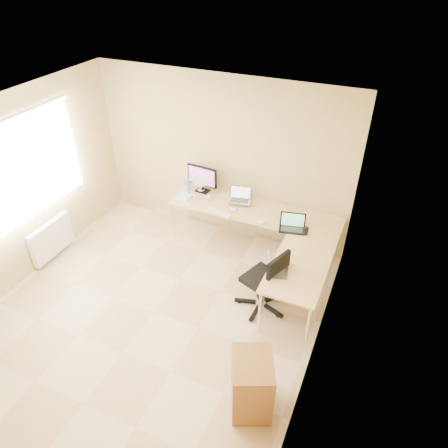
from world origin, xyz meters
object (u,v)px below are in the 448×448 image
at_px(desk_main, 253,229).
at_px(keyboard, 220,213).
at_px(mug, 207,199).
at_px(cabinet, 252,384).
at_px(laptop_return, 278,267).
at_px(laptop_black, 292,223).
at_px(water_bottle, 188,188).
at_px(laptop_center, 240,195).
at_px(desk_fan, 201,182).
at_px(desk_return, 296,287).
at_px(office_chair, 263,277).
at_px(monitor, 202,179).

relative_size(desk_main, keyboard, 6.76).
height_order(mug, cabinet, mug).
bearing_deg(laptop_return, laptop_black, -8.25).
xyz_separation_m(laptop_black, water_bottle, (-1.79, 0.25, 0.02)).
distance_m(desk_main, laptop_center, 0.59).
height_order(laptop_center, keyboard, laptop_center).
xyz_separation_m(laptop_black, keyboard, (-1.11, -0.03, -0.10)).
relative_size(desk_fan, cabinet, 0.44).
relative_size(laptop_center, water_bottle, 1.21).
bearing_deg(desk_return, water_bottle, 154.96).
bearing_deg(desk_fan, laptop_black, -36.22).
bearing_deg(laptop_return, office_chair, 51.33).
relative_size(laptop_black, cabinet, 0.51).
bearing_deg(keyboard, desk_main, 47.57).
bearing_deg(keyboard, mug, 156.48).
bearing_deg(keyboard, cabinet, -44.95).
xyz_separation_m(desk_main, desk_return, (0.98, -1.00, 0.00)).
height_order(desk_fan, laptop_return, desk_fan).
bearing_deg(cabinet, desk_fan, 101.35).
height_order(monitor, keyboard, monitor).
xyz_separation_m(monitor, mug, (0.21, -0.25, -0.18)).
bearing_deg(laptop_black, mug, 159.13).
xyz_separation_m(laptop_center, laptop_black, (0.94, -0.34, -0.04)).
relative_size(laptop_black, water_bottle, 1.31).
relative_size(laptop_return, cabinet, 0.45).
bearing_deg(water_bottle, desk_fan, 60.10).
relative_size(desk_main, mug, 30.92).
xyz_separation_m(monitor, keyboard, (0.53, -0.50, -0.22)).
height_order(monitor, laptop_return, monitor).
relative_size(monitor, desk_fan, 1.72).
xyz_separation_m(monitor, office_chair, (1.52, -1.34, -0.46)).
distance_m(desk_fan, laptop_return, 2.27).
bearing_deg(desk_fan, monitor, -20.51).
height_order(laptop_return, office_chair, office_chair).
height_order(laptop_center, desk_fan, desk_fan).
relative_size(monitor, cabinet, 0.75).
bearing_deg(laptop_center, monitor, 156.44).
xyz_separation_m(mug, laptop_return, (1.52, -1.18, 0.07)).
relative_size(desk_fan, office_chair, 0.31).
bearing_deg(laptop_return, desk_main, 17.94).
bearing_deg(laptop_center, laptop_return, -65.44).
relative_size(keyboard, office_chair, 0.40).
height_order(laptop_black, water_bottle, water_bottle).
bearing_deg(desk_fan, keyboard, -62.31).
bearing_deg(desk_main, laptop_black, -21.98).
distance_m(desk_return, laptop_return, 0.57).
distance_m(desk_main, office_chair, 1.27).
height_order(laptop_center, mug, laptop_center).
relative_size(desk_main, water_bottle, 9.66).
xyz_separation_m(office_chair, cabinet, (0.39, -1.43, -0.14)).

